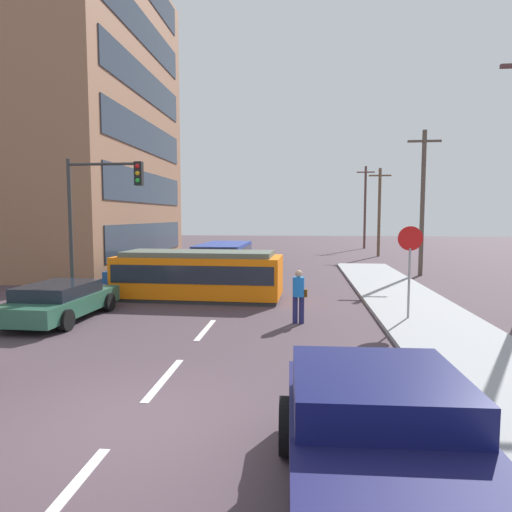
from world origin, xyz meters
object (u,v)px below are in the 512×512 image
(parked_sedan_far, at_px, (140,270))
(traffic_light_mast, at_px, (98,204))
(pickup_truck_parked, at_px, (385,457))
(parked_sedan_furthest, at_px, (175,259))
(streetcar_tram, at_px, (199,274))
(pedestrian_crossing, at_px, (299,293))
(city_bus, at_px, (224,256))
(utility_pole_mid, at_px, (423,200))
(utility_pole_far, at_px, (379,210))
(parked_sedan_mid, at_px, (61,300))
(utility_pole_distant, at_px, (365,206))
(stop_sign, at_px, (410,253))

(parked_sedan_far, xyz_separation_m, traffic_light_mast, (0.67, -5.88, 3.13))
(parked_sedan_far, bearing_deg, pickup_truck_parked, -62.21)
(parked_sedan_furthest, bearing_deg, streetcar_tram, -68.86)
(pedestrian_crossing, bearing_deg, city_bus, 110.72)
(utility_pole_mid, bearing_deg, streetcar_tram, -142.50)
(parked_sedan_furthest, bearing_deg, utility_pole_mid, -6.10)
(utility_pole_far, bearing_deg, parked_sedan_furthest, -143.61)
(pedestrian_crossing, height_order, pickup_truck_parked, pedestrian_crossing)
(parked_sedan_furthest, relative_size, utility_pole_mid, 0.50)
(parked_sedan_mid, distance_m, utility_pole_far, 28.36)
(pickup_truck_parked, xyz_separation_m, parked_sedan_far, (-8.91, 16.90, -0.17))
(utility_pole_mid, height_order, utility_pole_far, utility_pole_mid)
(pedestrian_crossing, bearing_deg, pickup_truck_parked, -84.05)
(parked_sedan_furthest, xyz_separation_m, utility_pole_distant, (14.39, 19.72, 3.76))
(traffic_light_mast, relative_size, utility_pole_distant, 0.64)
(traffic_light_mast, xyz_separation_m, utility_pole_distant, (13.85, 31.47, 0.63))
(utility_pole_distant, bearing_deg, utility_pole_far, -90.70)
(parked_sedan_mid, height_order, stop_sign, stop_sign)
(pickup_truck_parked, distance_m, utility_pole_distant, 43.00)
(parked_sedan_furthest, bearing_deg, stop_sign, -49.33)
(utility_pole_mid, bearing_deg, utility_pole_distant, 90.52)
(pickup_truck_parked, xyz_separation_m, utility_pole_distant, (5.61, 42.49, 3.59))
(pedestrian_crossing, relative_size, traffic_light_mast, 0.31)
(city_bus, height_order, utility_pole_mid, utility_pole_mid)
(city_bus, relative_size, utility_pole_distant, 0.70)
(stop_sign, xyz_separation_m, utility_pole_far, (3.02, 23.63, 1.61))
(parked_sedan_furthest, bearing_deg, pedestrian_crossing, -60.12)
(parked_sedan_furthest, relative_size, stop_sign, 1.40)
(pedestrian_crossing, relative_size, utility_pole_far, 0.23)
(parked_sedan_far, relative_size, utility_pole_far, 0.61)
(city_bus, xyz_separation_m, pickup_truck_parked, (5.30, -20.63, -0.22))
(utility_pole_far, bearing_deg, utility_pole_distant, 89.30)
(utility_pole_far, bearing_deg, traffic_light_mast, -121.66)
(parked_sedan_mid, bearing_deg, utility_pole_far, 60.03)
(utility_pole_mid, bearing_deg, parked_sedan_furthest, 173.90)
(city_bus, xyz_separation_m, utility_pole_far, (10.80, 12.66, 2.78))
(city_bus, relative_size, parked_sedan_far, 1.32)
(parked_sedan_mid, relative_size, utility_pole_distant, 0.55)
(streetcar_tram, relative_size, traffic_light_mast, 1.23)
(parked_sedan_far, height_order, stop_sign, stop_sign)
(city_bus, height_order, parked_sedan_far, city_bus)
(utility_pole_mid, distance_m, utility_pole_distant, 21.28)
(city_bus, height_order, parked_sedan_mid, city_bus)
(utility_pole_distant, bearing_deg, parked_sedan_furthest, -126.12)
(parked_sedan_mid, height_order, parked_sedan_far, same)
(parked_sedan_mid, height_order, traffic_light_mast, traffic_light_mast)
(streetcar_tram, xyz_separation_m, city_bus, (-0.32, 7.69, 0.02))
(parked_sedan_mid, xyz_separation_m, stop_sign, (11.06, 0.79, 1.57))
(city_bus, relative_size, utility_pole_far, 0.81)
(streetcar_tram, height_order, parked_sedan_mid, streetcar_tram)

